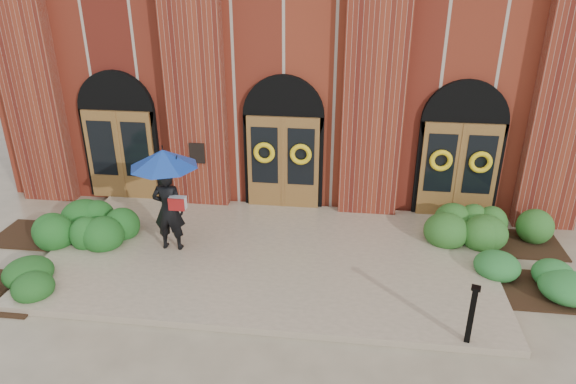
% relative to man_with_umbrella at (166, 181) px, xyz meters
% --- Properties ---
extents(ground, '(90.00, 90.00, 0.00)m').
position_rel_man_with_umbrella_xyz_m(ground, '(2.25, -0.13, -1.84)').
color(ground, tan).
rests_on(ground, ground).
extents(landing, '(10.00, 5.30, 0.15)m').
position_rel_man_with_umbrella_xyz_m(landing, '(2.25, 0.02, -1.76)').
color(landing, tan).
rests_on(landing, ground).
extents(church_building, '(16.20, 12.53, 7.00)m').
position_rel_man_with_umbrella_xyz_m(church_building, '(2.25, 8.66, 1.66)').
color(church_building, maroon).
rests_on(church_building, ground).
extents(man_with_umbrella, '(1.55, 1.55, 2.41)m').
position_rel_man_with_umbrella_xyz_m(man_with_umbrella, '(0.00, 0.00, 0.00)').
color(man_with_umbrella, black).
rests_on(man_with_umbrella, landing).
extents(metal_post, '(0.19, 0.19, 1.13)m').
position_rel_man_with_umbrella_xyz_m(metal_post, '(6.21, -2.48, -1.09)').
color(metal_post, black).
rests_on(metal_post, landing).
extents(hedge_wall_left, '(3.05, 1.22, 0.78)m').
position_rel_man_with_umbrella_xyz_m(hedge_wall_left, '(-2.95, 0.37, -1.45)').
color(hedge_wall_left, '#1B501A').
rests_on(hedge_wall_left, ground).
extents(hedge_wall_right, '(3.06, 1.23, 0.79)m').
position_rel_man_with_umbrella_xyz_m(hedge_wall_right, '(7.45, 1.45, -1.45)').
color(hedge_wall_right, '#27581F').
rests_on(hedge_wall_right, ground).
extents(hedge_front_left, '(1.53, 1.31, 0.54)m').
position_rel_man_with_umbrella_xyz_m(hedge_front_left, '(-2.85, -1.99, -1.57)').
color(hedge_front_left, '#1B4919').
rests_on(hedge_front_left, ground).
extents(hedge_front_right, '(1.51, 1.30, 0.53)m').
position_rel_man_with_umbrella_xyz_m(hedge_front_right, '(7.94, -0.51, -1.57)').
color(hedge_front_right, '#236128').
rests_on(hedge_front_right, ground).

